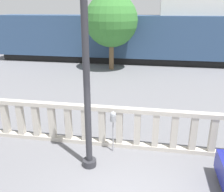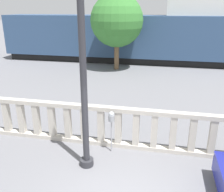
{
  "view_description": "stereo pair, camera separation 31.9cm",
  "coord_description": "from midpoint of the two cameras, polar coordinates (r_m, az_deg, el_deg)",
  "views": [
    {
      "loc": [
        0.45,
        -4.4,
        4.37
      ],
      "look_at": [
        -1.0,
        3.82,
        1.4
      ],
      "focal_mm": 40.0,
      "sensor_mm": 36.0,
      "label": 1
    },
    {
      "loc": [
        0.76,
        -4.34,
        4.37
      ],
      "look_at": [
        -1.0,
        3.82,
        1.4
      ],
      "focal_mm": 40.0,
      "sensor_mm": 36.0,
      "label": 2
    }
  ],
  "objects": [
    {
      "name": "balustrade",
      "position": [
        8.1,
        6.64,
        -7.53
      ],
      "size": [
        12.58,
        0.24,
        1.39
      ],
      "color": "#BCB5A8",
      "rests_on": "ground"
    },
    {
      "name": "lamppost",
      "position": [
        6.42,
        -5.2,
        6.06
      ],
      "size": [
        0.4,
        0.4,
        5.24
      ],
      "color": "#2D2D33",
      "rests_on": "ground"
    },
    {
      "name": "parking_meter",
      "position": [
        7.7,
        1.06,
        -5.32
      ],
      "size": [
        0.19,
        0.19,
        1.38
      ],
      "color": "#99999E",
      "rests_on": "ground"
    },
    {
      "name": "train_near",
      "position": [
        21.04,
        11.03,
        12.72
      ],
      "size": [
        25.6,
        2.98,
        4.37
      ],
      "color": "black",
      "rests_on": "ground"
    },
    {
      "name": "tree_left",
      "position": [
        18.36,
        1.62,
        16.86
      ],
      "size": [
        3.74,
        3.74,
        5.38
      ],
      "color": "brown",
      "rests_on": "ground"
    }
  ]
}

